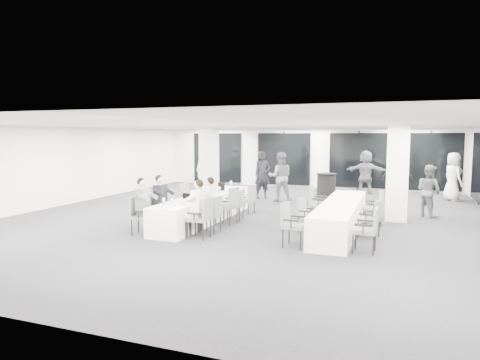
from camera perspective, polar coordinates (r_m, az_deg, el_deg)
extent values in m
cube|color=black|center=(13.13, 1.28, -5.01)|extent=(14.00, 16.00, 0.02)
cube|color=silver|center=(12.89, 1.31, 7.39)|extent=(14.00, 16.00, 0.02)
cube|color=silver|center=(16.59, -22.26, 1.76)|extent=(0.02, 16.00, 2.80)
cube|color=silver|center=(20.65, 8.57, 2.89)|extent=(14.00, 0.02, 2.80)
cube|color=silver|center=(6.02, -24.53, -5.04)|extent=(14.00, 0.02, 2.80)
cube|color=black|center=(20.59, 8.53, 2.74)|extent=(13.60, 0.06, 2.50)
cube|color=silver|center=(16.94, -4.14, 2.27)|extent=(0.60, 0.60, 2.80)
cube|color=silver|center=(13.23, 20.25, 0.87)|extent=(0.60, 0.60, 2.80)
cube|color=white|center=(12.51, -4.74, -3.79)|extent=(0.90, 5.00, 0.75)
cube|color=white|center=(11.58, 13.25, -4.72)|extent=(0.90, 5.00, 0.75)
cylinder|color=black|center=(16.15, 11.43, -1.08)|extent=(0.69, 0.69, 1.08)
cylinder|color=black|center=(16.09, 11.47, 0.84)|extent=(0.79, 0.79, 0.02)
cube|color=#595C61|center=(11.06, -12.88, -4.78)|extent=(0.55, 0.56, 0.08)
cube|color=#595C61|center=(11.10, -13.98, -3.33)|extent=(0.14, 0.47, 0.47)
cylinder|color=black|center=(11.37, -13.41, -5.78)|extent=(0.04, 0.04, 0.42)
cylinder|color=black|center=(11.01, -14.24, -6.19)|extent=(0.04, 0.04, 0.42)
cylinder|color=black|center=(11.22, -11.49, -5.89)|extent=(0.04, 0.04, 0.42)
cylinder|color=black|center=(10.85, -12.27, -6.32)|extent=(0.04, 0.04, 0.42)
cube|color=black|center=(11.26, -12.41, -3.69)|extent=(0.35, 0.10, 0.04)
cube|color=black|center=(10.80, -13.43, -4.12)|extent=(0.35, 0.10, 0.04)
cube|color=#595C61|center=(11.77, -10.62, -4.07)|extent=(0.57, 0.59, 0.08)
cube|color=#595C61|center=(11.79, -11.69, -2.72)|extent=(0.17, 0.47, 0.47)
cylinder|color=black|center=(12.07, -11.23, -5.04)|extent=(0.04, 0.04, 0.42)
cylinder|color=black|center=(11.69, -11.86, -5.42)|extent=(0.04, 0.04, 0.42)
cylinder|color=black|center=(11.95, -9.36, -5.12)|extent=(0.04, 0.04, 0.42)
cylinder|color=black|center=(11.56, -9.93, -5.50)|extent=(0.04, 0.04, 0.42)
cube|color=black|center=(11.98, -10.27, -3.05)|extent=(0.35, 0.12, 0.04)
cube|color=black|center=(11.50, -11.02, -3.44)|extent=(0.35, 0.12, 0.04)
cube|color=#595C61|center=(12.49, -8.63, -3.55)|extent=(0.49, 0.51, 0.08)
cube|color=#595C61|center=(12.57, -9.45, -2.29)|extent=(0.10, 0.45, 0.45)
cylinder|color=black|center=(12.80, -8.83, -4.41)|extent=(0.04, 0.04, 0.40)
cylinder|color=black|center=(12.49, -9.86, -4.69)|extent=(0.04, 0.04, 0.40)
cylinder|color=black|center=(12.58, -7.37, -4.57)|extent=(0.04, 0.04, 0.40)
cylinder|color=black|center=(12.27, -8.37, -4.86)|extent=(0.04, 0.04, 0.40)
cube|color=black|center=(12.66, -8.01, -2.65)|extent=(0.33, 0.07, 0.04)
cube|color=black|center=(12.27, -9.29, -2.95)|extent=(0.33, 0.07, 0.04)
cube|color=#595C61|center=(13.35, -6.57, -2.74)|extent=(0.51, 0.53, 0.08)
cube|color=#595C61|center=(13.42, -7.45, -1.47)|extent=(0.08, 0.49, 0.49)
cylinder|color=black|center=(13.68, -6.90, -3.64)|extent=(0.04, 0.04, 0.43)
cylinder|color=black|center=(13.31, -7.80, -3.91)|extent=(0.04, 0.04, 0.43)
cylinder|color=black|center=(13.48, -5.32, -3.76)|extent=(0.04, 0.04, 0.43)
cylinder|color=black|center=(13.11, -6.19, -4.05)|extent=(0.04, 0.04, 0.43)
cube|color=black|center=(13.55, -6.03, -1.83)|extent=(0.36, 0.06, 0.04)
cube|color=black|center=(13.10, -7.14, -2.12)|extent=(0.36, 0.06, 0.04)
cube|color=#595C61|center=(14.35, -4.54, -2.17)|extent=(0.53, 0.55, 0.08)
cube|color=#595C61|center=(14.38, -5.41, -1.05)|extent=(0.13, 0.48, 0.47)
cylinder|color=black|center=(14.64, -5.07, -3.01)|extent=(0.04, 0.04, 0.42)
cylinder|color=black|center=(14.25, -5.57, -3.26)|extent=(0.04, 0.04, 0.42)
cylinder|color=black|center=(14.52, -3.53, -3.07)|extent=(0.04, 0.04, 0.42)
cylinder|color=black|center=(14.13, -3.98, -3.33)|extent=(0.04, 0.04, 0.42)
cube|color=black|center=(14.57, -4.26, -1.36)|extent=(0.35, 0.09, 0.04)
cube|color=black|center=(14.08, -4.86, -1.62)|extent=(0.35, 0.09, 0.04)
cube|color=#595C61|center=(10.46, -5.49, -5.20)|extent=(0.49, 0.51, 0.08)
cube|color=#595C61|center=(10.31, -4.36, -3.76)|extent=(0.07, 0.48, 0.48)
cylinder|color=black|center=(10.24, -4.96, -6.90)|extent=(0.04, 0.04, 0.43)
cylinder|color=black|center=(10.61, -3.95, -6.44)|extent=(0.04, 0.04, 0.43)
cylinder|color=black|center=(10.43, -7.02, -6.69)|extent=(0.04, 0.04, 0.43)
cylinder|color=black|center=(10.79, -5.96, -6.25)|extent=(0.04, 0.04, 0.43)
cube|color=black|center=(10.20, -6.16, -4.48)|extent=(0.36, 0.05, 0.04)
cube|color=black|center=(10.66, -4.86, -4.02)|extent=(0.36, 0.05, 0.04)
cube|color=#595C61|center=(11.05, -3.99, -4.70)|extent=(0.47, 0.49, 0.08)
cube|color=#595C61|center=(10.91, -2.97, -3.40)|extent=(0.07, 0.46, 0.46)
cylinder|color=black|center=(10.84, -3.50, -6.22)|extent=(0.04, 0.04, 0.41)
cylinder|color=black|center=(11.19, -2.62, -5.83)|extent=(0.04, 0.04, 0.41)
cylinder|color=black|center=(11.02, -5.37, -6.04)|extent=(0.04, 0.04, 0.41)
cylinder|color=black|center=(11.36, -4.45, -5.66)|extent=(0.04, 0.04, 0.41)
cube|color=black|center=(10.80, -4.58, -4.05)|extent=(0.34, 0.05, 0.04)
cube|color=black|center=(11.24, -3.45, -3.64)|extent=(0.34, 0.05, 0.04)
cube|color=#595C61|center=(12.05, -1.82, -3.57)|extent=(0.58, 0.60, 0.09)
cube|color=#595C61|center=(11.89, -0.82, -2.25)|extent=(0.14, 0.51, 0.51)
cylinder|color=black|center=(11.80, -1.43, -5.10)|extent=(0.04, 0.04, 0.45)
cylinder|color=black|center=(12.18, -0.39, -4.75)|extent=(0.04, 0.04, 0.45)
cylinder|color=black|center=(12.03, -3.25, -4.90)|extent=(0.04, 0.04, 0.45)
cylinder|color=black|center=(12.39, -2.18, -4.56)|extent=(0.04, 0.04, 0.45)
cube|color=black|center=(11.79, -2.50, -2.86)|extent=(0.38, 0.10, 0.04)
cube|color=black|center=(12.26, -1.17, -2.52)|extent=(0.38, 0.10, 0.04)
cube|color=#595C61|center=(12.70, -0.63, -3.41)|extent=(0.46, 0.48, 0.07)
cube|color=#595C61|center=(12.60, 0.26, -2.32)|extent=(0.09, 0.43, 0.43)
cylinder|color=black|center=(12.51, -0.05, -4.62)|extent=(0.03, 0.03, 0.38)
cylinder|color=black|center=(12.87, 0.41, -4.32)|extent=(0.03, 0.03, 0.38)
cylinder|color=black|center=(12.62, -1.69, -4.53)|extent=(0.03, 0.03, 0.38)
cylinder|color=black|center=(12.97, -1.19, -4.24)|extent=(0.03, 0.03, 0.38)
cube|color=black|center=(12.45, -0.94, -2.85)|extent=(0.32, 0.06, 0.04)
cube|color=black|center=(12.90, -0.33, -2.55)|extent=(0.32, 0.06, 0.04)
cube|color=#595C61|center=(13.64, 0.88, -2.82)|extent=(0.50, 0.52, 0.07)
cube|color=#595C61|center=(13.50, 1.59, -1.87)|extent=(0.15, 0.42, 0.41)
cylinder|color=black|center=(13.43, 1.11, -3.92)|extent=(0.03, 0.03, 0.37)
cylinder|color=black|center=(13.73, 1.93, -3.70)|extent=(0.03, 0.03, 0.37)
cylinder|color=black|center=(13.62, -0.17, -3.77)|extent=(0.03, 0.03, 0.37)
cylinder|color=black|center=(13.92, 0.66, -3.56)|extent=(0.03, 0.03, 0.37)
cube|color=black|center=(13.43, 0.36, -2.30)|extent=(0.31, 0.11, 0.04)
cube|color=black|center=(13.80, 1.39, -2.07)|extent=(0.31, 0.11, 0.04)
cube|color=#595C61|center=(9.70, 7.32, -6.13)|extent=(0.53, 0.55, 0.08)
cube|color=#595C61|center=(9.72, 6.07, -4.40)|extent=(0.11, 0.48, 0.48)
cylinder|color=black|center=(10.01, 6.56, -7.22)|extent=(0.04, 0.04, 0.43)
cylinder|color=black|center=(9.63, 5.71, -7.74)|extent=(0.04, 0.04, 0.43)
cylinder|color=black|center=(9.89, 8.84, -7.43)|extent=(0.04, 0.04, 0.43)
cylinder|color=black|center=(9.50, 8.08, -7.97)|extent=(0.04, 0.04, 0.43)
cube|color=black|center=(9.91, 7.83, -4.84)|extent=(0.36, 0.08, 0.04)
cube|color=black|center=(9.42, 6.82, -5.38)|extent=(0.36, 0.08, 0.04)
cube|color=#595C61|center=(11.20, 9.12, -4.77)|extent=(0.52, 0.54, 0.07)
cube|color=#595C61|center=(11.25, 8.19, -3.41)|extent=(0.16, 0.43, 0.43)
cylinder|color=black|center=(11.49, 8.65, -5.65)|extent=(0.03, 0.03, 0.38)
cylinder|color=black|center=(11.16, 7.82, -5.98)|extent=(0.03, 0.03, 0.38)
cylinder|color=black|center=(11.34, 10.36, -5.83)|extent=(0.03, 0.03, 0.38)
cylinder|color=black|center=(11.01, 9.57, -6.18)|extent=(0.03, 0.03, 0.38)
cube|color=black|center=(11.38, 9.63, -3.80)|extent=(0.32, 0.11, 0.04)
cube|color=black|center=(10.97, 8.61, -4.15)|extent=(0.32, 0.11, 0.04)
cube|color=#595C61|center=(12.74, 10.53, -3.16)|extent=(0.53, 0.55, 0.09)
cube|color=#595C61|center=(12.73, 9.49, -1.81)|extent=(0.09, 0.50, 0.50)
cylinder|color=black|center=(13.03, 9.67, -4.13)|extent=(0.04, 0.04, 0.45)
cylinder|color=black|center=(12.60, 9.40, -4.47)|extent=(0.04, 0.04, 0.45)
cylinder|color=black|center=(12.98, 11.58, -4.21)|extent=(0.04, 0.04, 0.45)
cylinder|color=black|center=(12.55, 11.38, -4.55)|extent=(0.04, 0.04, 0.45)
cube|color=black|center=(12.98, 10.69, -2.17)|extent=(0.37, 0.06, 0.04)
cube|color=black|center=(12.45, 10.40, -2.51)|extent=(0.37, 0.06, 0.04)
cube|color=#595C61|center=(9.54, 16.26, -6.55)|extent=(0.50, 0.52, 0.08)
cube|color=#595C61|center=(9.47, 17.68, -4.97)|extent=(0.08, 0.48, 0.47)
cylinder|color=black|center=(9.38, 17.33, -8.38)|extent=(0.04, 0.04, 0.42)
cylinder|color=black|center=(9.78, 17.57, -7.80)|extent=(0.04, 0.04, 0.42)
cylinder|color=black|center=(9.43, 14.81, -8.24)|extent=(0.04, 0.04, 0.42)
cylinder|color=black|center=(9.82, 15.16, -7.67)|extent=(0.04, 0.04, 0.42)
cube|color=black|center=(9.26, 16.11, -5.82)|extent=(0.35, 0.06, 0.04)
cube|color=black|center=(9.76, 16.47, -5.23)|extent=(0.35, 0.06, 0.04)
cube|color=#595C61|center=(10.96, 16.81, -5.09)|extent=(0.55, 0.56, 0.08)
cube|color=#595C61|center=(10.85, 17.92, -3.83)|extent=(0.17, 0.45, 0.45)
cylinder|color=black|center=(10.77, 17.44, -6.60)|extent=(0.03, 0.03, 0.40)
cylinder|color=black|center=(11.13, 18.04, -6.21)|extent=(0.03, 0.03, 0.40)
cylinder|color=black|center=(10.89, 15.47, -6.41)|extent=(0.03, 0.03, 0.40)
cylinder|color=black|center=(11.25, 16.13, -6.03)|extent=(0.03, 0.03, 0.40)
cube|color=black|center=(10.70, 16.43, -4.45)|extent=(0.33, 0.12, 0.04)
cube|color=black|center=(11.16, 17.22, -4.05)|extent=(0.33, 0.12, 0.04)
cube|color=#595C61|center=(12.40, 17.24, -3.71)|extent=(0.55, 0.57, 0.08)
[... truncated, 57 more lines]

